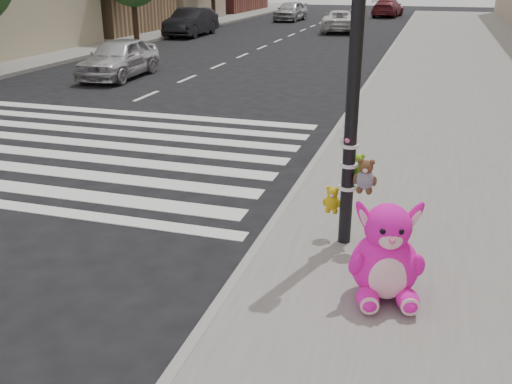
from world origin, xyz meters
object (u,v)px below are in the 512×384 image
at_px(signal_pole, 353,118).
at_px(car_white_near, 340,21).
at_px(red_teddy, 401,295).
at_px(car_dark_far, 191,22).
at_px(car_silver_far, 119,58).
at_px(pink_bunny, 386,258).

distance_m(signal_pole, car_white_near, 29.13).
height_order(red_teddy, car_white_near, car_white_near).
xyz_separation_m(red_teddy, car_dark_far, (-13.20, 25.36, 0.53)).
bearing_deg(car_dark_far, car_silver_far, -77.47).
distance_m(car_silver_far, car_dark_far, 13.61).
height_order(signal_pole, car_silver_far, signal_pole).
height_order(signal_pole, car_dark_far, signal_pole).
height_order(signal_pole, pink_bunny, signal_pole).
xyz_separation_m(pink_bunny, car_dark_far, (-13.01, 25.29, 0.16)).
xyz_separation_m(red_teddy, car_white_near, (-5.55, 30.02, 0.40)).
xyz_separation_m(signal_pole, car_dark_far, (-12.42, 24.05, -1.02)).
distance_m(pink_bunny, car_white_near, 30.43).
bearing_deg(pink_bunny, car_silver_far, 115.39).
bearing_deg(red_teddy, car_white_near, 110.38).
bearing_deg(red_teddy, signal_pole, 130.67).
height_order(pink_bunny, car_white_near, pink_bunny).
bearing_deg(signal_pole, red_teddy, -59.24).
bearing_deg(car_silver_far, car_dark_far, 100.15).
relative_size(pink_bunny, car_dark_far, 0.25).
distance_m(pink_bunny, red_teddy, 0.42).
height_order(pink_bunny, car_silver_far, car_silver_far).
distance_m(signal_pole, car_dark_far, 27.09).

